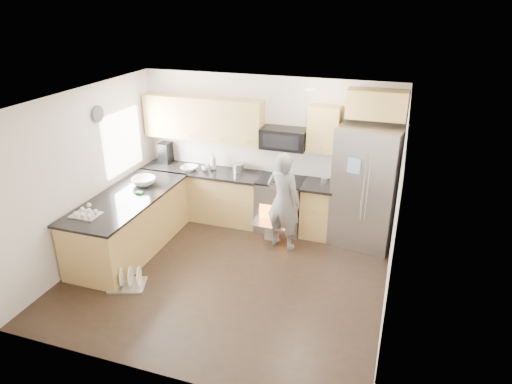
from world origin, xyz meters
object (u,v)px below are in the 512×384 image
(refrigerator, at_px, (367,186))
(person, at_px, (283,201))
(stove_range, at_px, (281,193))
(dish_rack, at_px, (127,281))

(refrigerator, relative_size, person, 1.23)
(stove_range, xyz_separation_m, refrigerator, (1.42, -0.01, 0.32))
(refrigerator, bearing_deg, dish_rack, -131.80)
(stove_range, height_order, refrigerator, refrigerator)
(stove_range, relative_size, refrigerator, 0.90)
(person, bearing_deg, stove_range, -55.81)
(refrigerator, height_order, dish_rack, refrigerator)
(refrigerator, bearing_deg, stove_range, -170.55)
(stove_range, xyz_separation_m, person, (0.20, -0.59, 0.13))
(stove_range, distance_m, person, 0.64)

